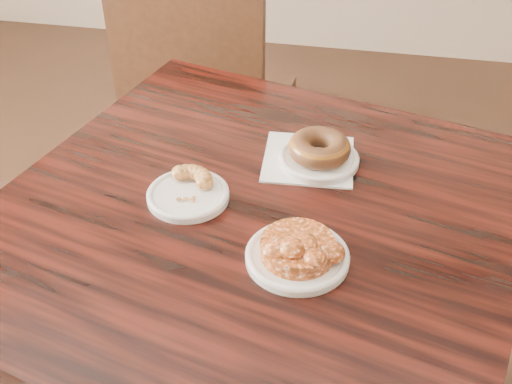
% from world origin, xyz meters
% --- Properties ---
extents(cafe_table, '(1.09, 1.09, 0.75)m').
position_xyz_m(cafe_table, '(0.08, 0.19, 0.38)').
color(cafe_table, black).
rests_on(cafe_table, floor).
extents(chair_far, '(0.51, 0.51, 0.90)m').
position_xyz_m(chair_far, '(-0.22, 1.05, 0.45)').
color(chair_far, black).
rests_on(chair_far, floor).
extents(napkin, '(0.18, 0.18, 0.00)m').
position_xyz_m(napkin, '(0.15, 0.37, 0.75)').
color(napkin, white).
rests_on(napkin, cafe_table).
extents(plate_donut, '(0.15, 0.15, 0.01)m').
position_xyz_m(plate_donut, '(0.17, 0.36, 0.76)').
color(plate_donut, white).
rests_on(plate_donut, napkin).
extents(plate_cruller, '(0.15, 0.15, 0.01)m').
position_xyz_m(plate_cruller, '(-0.04, 0.21, 0.76)').
color(plate_cruller, white).
rests_on(plate_cruller, cafe_table).
extents(plate_fritter, '(0.17, 0.17, 0.01)m').
position_xyz_m(plate_fritter, '(0.17, 0.09, 0.76)').
color(plate_fritter, white).
rests_on(plate_fritter, cafe_table).
extents(glazed_donut, '(0.12, 0.12, 0.04)m').
position_xyz_m(glazed_donut, '(0.17, 0.36, 0.79)').
color(glazed_donut, '#945115').
rests_on(glazed_donut, plate_donut).
extents(apple_fritter, '(0.16, 0.16, 0.04)m').
position_xyz_m(apple_fritter, '(0.17, 0.09, 0.78)').
color(apple_fritter, '#4A2107').
rests_on(apple_fritter, plate_fritter).
extents(cruller_fragment, '(0.10, 0.10, 0.03)m').
position_xyz_m(cruller_fragment, '(-0.04, 0.21, 0.78)').
color(cruller_fragment, brown).
rests_on(cruller_fragment, plate_cruller).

